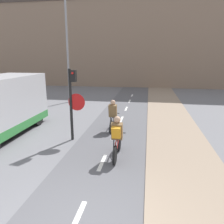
# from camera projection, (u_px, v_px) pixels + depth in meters

# --- Properties ---
(building_row_background) EXTENTS (60.00, 5.20, 9.55)m
(building_row_background) POSITION_uv_depth(u_px,v_px,m) (138.00, 43.00, 25.06)
(building_row_background) COLOR #89705B
(building_row_background) RESTS_ON ground_plane
(traffic_light_pole) EXTENTS (0.67, 0.25, 2.84)m
(traffic_light_pole) POSITION_uv_depth(u_px,v_px,m) (73.00, 97.00, 8.46)
(traffic_light_pole) COLOR black
(traffic_light_pole) RESTS_ON ground_plane
(street_lamp_far) EXTENTS (0.36, 0.36, 7.37)m
(street_lamp_far) POSITION_uv_depth(u_px,v_px,m) (67.00, 39.00, 15.23)
(street_lamp_far) COLOR gray
(street_lamp_far) RESTS_ON ground_plane
(cyclist_near) EXTENTS (0.46, 1.64, 1.43)m
(cyclist_near) POSITION_uv_depth(u_px,v_px,m) (117.00, 138.00, 7.13)
(cyclist_near) COLOR black
(cyclist_near) RESTS_ON ground_plane
(cyclist_far) EXTENTS (0.46, 1.60, 1.41)m
(cyclist_far) POSITION_uv_depth(u_px,v_px,m) (113.00, 116.00, 9.91)
(cyclist_far) COLOR black
(cyclist_far) RESTS_ON ground_plane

